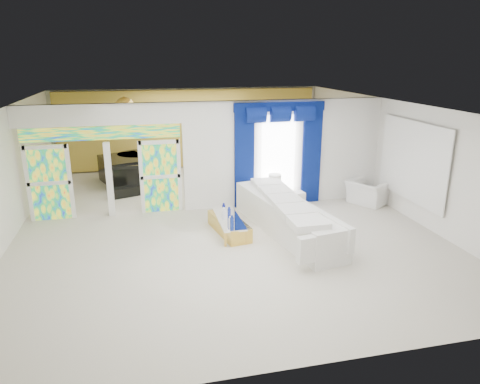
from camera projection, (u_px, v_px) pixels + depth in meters
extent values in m
plane|color=#B7AF9E|center=(219.00, 219.00, 11.71)|extent=(12.00, 12.00, 0.00)
cube|color=white|center=(285.00, 152.00, 12.66)|extent=(5.70, 0.18, 3.00)
cube|color=white|center=(100.00, 115.00, 11.22)|extent=(4.30, 0.18, 0.55)
cube|color=#994C3F|center=(49.00, 183.00, 11.43)|extent=(0.95, 0.04, 2.00)
cube|color=#994C3F|center=(161.00, 176.00, 12.04)|extent=(0.95, 0.04, 2.00)
cube|color=#994C3F|center=(102.00, 133.00, 11.36)|extent=(4.00, 0.05, 0.35)
cube|color=white|center=(278.00, 155.00, 12.53)|extent=(1.00, 0.02, 2.30)
cube|color=#030A40|center=(244.00, 159.00, 12.30)|extent=(0.55, 0.10, 2.80)
cube|color=#030A40|center=(311.00, 155.00, 12.73)|extent=(0.55, 0.10, 2.80)
cube|color=#030A40|center=(280.00, 107.00, 12.09)|extent=(2.60, 0.12, 0.25)
cube|color=white|center=(413.00, 161.00, 11.38)|extent=(0.04, 2.70, 1.90)
cube|color=#AE9429|center=(190.00, 129.00, 16.76)|extent=(9.70, 0.12, 2.90)
cube|color=white|center=(286.00, 218.00, 10.71)|extent=(1.58, 4.22, 0.79)
cube|color=gold|center=(229.00, 226.00, 10.76)|extent=(0.81, 1.70, 0.36)
cube|color=white|center=(284.00, 200.00, 12.65)|extent=(1.22, 0.51, 0.40)
cylinder|color=white|center=(275.00, 184.00, 12.44)|extent=(0.36, 0.36, 0.58)
imported|color=white|center=(368.00, 192.00, 12.87)|extent=(1.34, 1.38, 0.69)
cube|color=black|center=(125.00, 170.00, 14.97)|extent=(1.85, 2.10, 0.89)
cube|color=black|center=(125.00, 192.00, 13.56)|extent=(0.94, 0.62, 0.29)
cube|color=tan|center=(55.00, 185.00, 13.45)|extent=(0.55, 0.51, 0.73)
sphere|color=gold|center=(125.00, 107.00, 13.60)|extent=(0.60, 0.60, 0.60)
cylinder|color=navy|center=(224.00, 208.00, 11.23)|extent=(0.08, 0.08, 0.17)
cylinder|color=navy|center=(229.00, 214.00, 10.66)|extent=(0.08, 0.08, 0.26)
cylinder|color=silver|center=(230.00, 221.00, 10.36)|extent=(0.10, 0.10, 0.13)
cylinder|color=white|center=(224.00, 212.00, 10.99)|extent=(0.11, 0.11, 0.12)
cylinder|color=navy|center=(232.00, 222.00, 10.18)|extent=(0.09, 0.09, 0.23)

